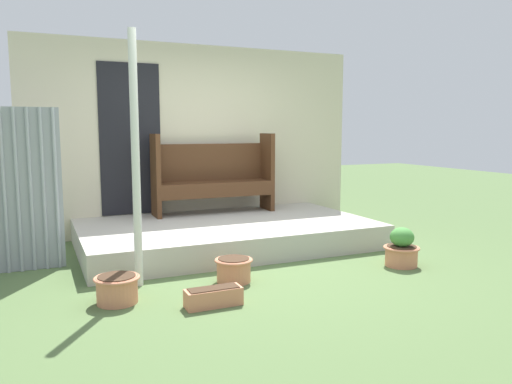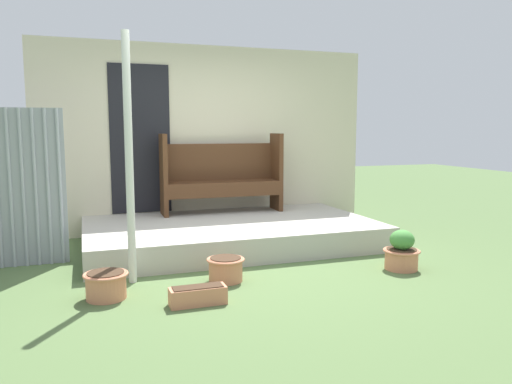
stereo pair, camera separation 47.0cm
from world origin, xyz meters
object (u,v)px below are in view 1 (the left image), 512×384
(support_post, at_px, (136,161))
(planter_box_rect, at_px, (213,297))
(flower_pot_left, at_px, (117,288))
(flower_pot_middle, at_px, (234,269))
(flower_pot_right, at_px, (402,249))
(bench, at_px, (213,174))

(support_post, bearing_deg, planter_box_rect, -60.77)
(flower_pot_left, relative_size, flower_pot_middle, 1.05)
(support_post, distance_m, flower_pot_middle, 1.36)
(support_post, bearing_deg, flower_pot_middle, -17.28)
(flower_pot_left, height_order, flower_pot_middle, flower_pot_left)
(flower_pot_left, xyz_separation_m, flower_pot_right, (2.94, -0.07, 0.05))
(bench, xyz_separation_m, flower_pot_left, (-1.66, -2.31, -0.71))
(support_post, distance_m, flower_pot_right, 2.89)
(support_post, xyz_separation_m, planter_box_rect, (0.45, -0.81, -1.09))
(flower_pot_left, bearing_deg, support_post, 57.19)
(support_post, xyz_separation_m, bench, (1.40, 1.91, -0.33))
(support_post, relative_size, planter_box_rect, 4.95)
(flower_pot_left, bearing_deg, bench, 54.32)
(flower_pot_left, height_order, flower_pot_right, flower_pot_right)
(bench, xyz_separation_m, flower_pot_right, (1.27, -2.38, -0.66))
(planter_box_rect, bearing_deg, flower_pot_middle, 54.08)
(bench, bearing_deg, flower_pot_middle, -103.27)
(flower_pot_middle, height_order, planter_box_rect, flower_pot_middle)
(bench, bearing_deg, flower_pot_left, -124.56)
(flower_pot_middle, bearing_deg, flower_pot_left, -172.69)
(bench, distance_m, flower_pot_right, 2.78)
(flower_pot_left, xyz_separation_m, flower_pot_middle, (1.10, 0.14, -0.00))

